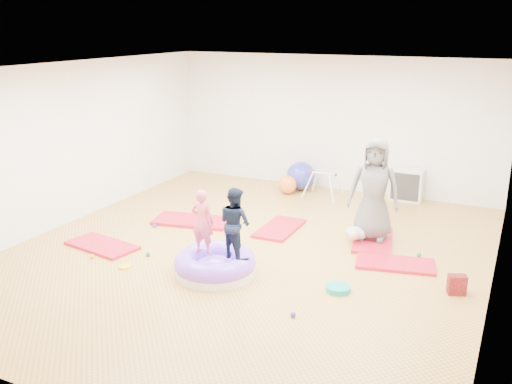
% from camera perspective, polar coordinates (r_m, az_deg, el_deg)
% --- Properties ---
extents(room, '(7.01, 8.01, 2.81)m').
position_cam_1_polar(room, '(8.45, -0.88, 2.73)').
color(room, gold).
rests_on(room, ground).
extents(gym_mat_front_left, '(1.25, 0.77, 0.05)m').
position_cam_1_polar(gym_mat_front_left, '(9.42, -15.14, -5.19)').
color(gym_mat_front_left, red).
rests_on(gym_mat_front_left, ground).
extents(gym_mat_mid_left, '(1.45, 0.93, 0.06)m').
position_cam_1_polar(gym_mat_mid_left, '(10.26, -6.42, -2.87)').
color(gym_mat_mid_left, red).
rests_on(gym_mat_mid_left, ground).
extents(gym_mat_center_back, '(0.58, 1.15, 0.05)m').
position_cam_1_polar(gym_mat_center_back, '(9.84, 2.37, -3.65)').
color(gym_mat_center_back, red).
rests_on(gym_mat_center_back, ground).
extents(gym_mat_right, '(1.22, 0.79, 0.05)m').
position_cam_1_polar(gym_mat_right, '(8.68, 13.74, -6.99)').
color(gym_mat_right, red).
rests_on(gym_mat_right, ground).
extents(gym_mat_rear_right, '(0.83, 1.30, 0.05)m').
position_cam_1_polar(gym_mat_rear_right, '(9.51, 11.61, -4.73)').
color(gym_mat_rear_right, red).
rests_on(gym_mat_rear_right, ground).
extents(inflatable_cushion, '(1.16, 1.16, 0.37)m').
position_cam_1_polar(inflatable_cushion, '(8.13, -4.12, -7.27)').
color(inflatable_cushion, white).
rests_on(inflatable_cushion, ground).
extents(child_pink, '(0.35, 0.23, 0.93)m').
position_cam_1_polar(child_pink, '(8.01, -5.38, -2.61)').
color(child_pink, '#E4556C').
rests_on(child_pink, inflatable_cushion).
extents(child_navy, '(0.59, 0.53, 1.01)m').
position_cam_1_polar(child_navy, '(7.80, -2.13, -2.77)').
color(child_navy, black).
rests_on(child_navy, inflatable_cushion).
extents(adult_caregiver, '(0.87, 0.63, 1.66)m').
position_cam_1_polar(adult_caregiver, '(9.26, 11.73, 0.30)').
color(adult_caregiver, '#5C5C5C').
rests_on(adult_caregiver, gym_mat_rear_right).
extents(infant, '(0.38, 0.39, 0.22)m').
position_cam_1_polar(infant, '(9.35, 9.95, -4.09)').
color(infant, '#A7BCCE').
rests_on(infant, gym_mat_rear_right).
extents(ball_pit_balls, '(4.52, 2.82, 0.07)m').
position_cam_1_polar(ball_pit_balls, '(8.96, -4.38, -5.71)').
color(ball_pit_balls, '#DFC208').
rests_on(ball_pit_balls, ground).
extents(exercise_ball_blue, '(0.61, 0.61, 0.61)m').
position_cam_1_polar(exercise_ball_blue, '(12.13, 4.51, 1.62)').
color(exercise_ball_blue, '#2F38AB').
rests_on(exercise_ball_blue, ground).
extents(exercise_ball_orange, '(0.38, 0.38, 0.38)m').
position_cam_1_polar(exercise_ball_orange, '(11.86, 3.16, 0.73)').
color(exercise_ball_orange, orange).
rests_on(exercise_ball_orange, ground).
extents(infant_play_gym, '(0.71, 0.67, 0.54)m').
position_cam_1_polar(infant_play_gym, '(11.56, 6.71, 1.10)').
color(infant_play_gym, silver).
rests_on(infant_play_gym, ground).
extents(cube_shelf, '(0.64, 0.31, 0.64)m').
position_cam_1_polar(cube_shelf, '(11.74, 14.80, 0.67)').
color(cube_shelf, silver).
rests_on(cube_shelf, ground).
extents(balance_disc, '(0.33, 0.33, 0.07)m').
position_cam_1_polar(balance_disc, '(7.75, 8.20, -9.52)').
color(balance_disc, '#0E9E9B').
rests_on(balance_disc, ground).
extents(backpack, '(0.27, 0.22, 0.27)m').
position_cam_1_polar(backpack, '(7.99, 19.45, -8.74)').
color(backpack, red).
rests_on(backpack, ground).
extents(yellow_toy, '(0.19, 0.19, 0.03)m').
position_cam_1_polar(yellow_toy, '(8.58, -12.95, -7.29)').
color(yellow_toy, '#DFC208').
rests_on(yellow_toy, ground).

